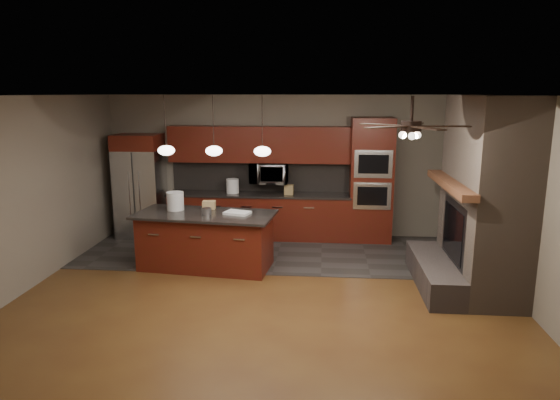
# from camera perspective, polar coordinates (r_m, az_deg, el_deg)

# --- Properties ---
(ground) EXTENTS (7.00, 7.00, 0.00)m
(ground) POSITION_cam_1_polar(r_m,az_deg,el_deg) (7.43, -1.41, -10.26)
(ground) COLOR brown
(ground) RESTS_ON ground
(ceiling) EXTENTS (7.00, 6.00, 0.02)m
(ceiling) POSITION_cam_1_polar(r_m,az_deg,el_deg) (6.87, -1.53, 11.87)
(ceiling) COLOR white
(ceiling) RESTS_ON back_wall
(back_wall) EXTENTS (7.00, 0.02, 2.80)m
(back_wall) POSITION_cam_1_polar(r_m,az_deg,el_deg) (9.96, 0.45, 3.88)
(back_wall) COLOR #726A5B
(back_wall) RESTS_ON ground
(right_wall) EXTENTS (0.02, 6.00, 2.80)m
(right_wall) POSITION_cam_1_polar(r_m,az_deg,el_deg) (7.49, 26.20, -0.14)
(right_wall) COLOR #726A5B
(right_wall) RESTS_ON ground
(left_wall) EXTENTS (0.02, 6.00, 2.80)m
(left_wall) POSITION_cam_1_polar(r_m,az_deg,el_deg) (8.18, -26.63, 0.76)
(left_wall) COLOR #726A5B
(left_wall) RESTS_ON ground
(slate_tile_patch) EXTENTS (7.00, 2.40, 0.01)m
(slate_tile_patch) POSITION_cam_1_polar(r_m,az_deg,el_deg) (9.11, -0.16, -5.93)
(slate_tile_patch) COLOR #33302E
(slate_tile_patch) RESTS_ON ground
(fireplace_column) EXTENTS (1.30, 2.10, 2.80)m
(fireplace_column) POSITION_cam_1_polar(r_m,az_deg,el_deg) (7.73, 21.89, -0.20)
(fireplace_column) COLOR brown
(fireplace_column) RESTS_ON ground
(back_cabinetry) EXTENTS (3.59, 0.64, 2.20)m
(back_cabinetry) POSITION_cam_1_polar(r_m,az_deg,el_deg) (9.85, -2.43, 0.78)
(back_cabinetry) COLOR #53130F
(back_cabinetry) RESTS_ON ground
(oven_tower) EXTENTS (0.80, 0.63, 2.38)m
(oven_tower) POSITION_cam_1_polar(r_m,az_deg,el_deg) (9.71, 10.37, 2.21)
(oven_tower) COLOR #53130F
(oven_tower) RESTS_ON ground
(microwave) EXTENTS (0.73, 0.41, 0.50)m
(microwave) POSITION_cam_1_polar(r_m,az_deg,el_deg) (9.76, -1.28, 3.10)
(microwave) COLOR silver
(microwave) RESTS_ON back_cabinetry
(refrigerator) EXTENTS (0.87, 0.75, 2.05)m
(refrigerator) POSITION_cam_1_polar(r_m,az_deg,el_deg) (10.27, -15.68, 1.54)
(refrigerator) COLOR silver
(refrigerator) RESTS_ON ground
(kitchen_island) EXTENTS (2.34, 1.26, 0.92)m
(kitchen_island) POSITION_cam_1_polar(r_m,az_deg,el_deg) (8.30, -8.48, -4.57)
(kitchen_island) COLOR #53130F
(kitchen_island) RESTS_ON ground
(white_bucket) EXTENTS (0.32, 0.32, 0.30)m
(white_bucket) POSITION_cam_1_polar(r_m,az_deg,el_deg) (8.47, -11.88, -0.12)
(white_bucket) COLOR silver
(white_bucket) RESTS_ON kitchen_island
(paint_can) EXTENTS (0.21, 0.21, 0.10)m
(paint_can) POSITION_cam_1_polar(r_m,az_deg,el_deg) (8.09, -8.40, -1.28)
(paint_can) COLOR #9E9EA3
(paint_can) RESTS_ON kitchen_island
(paint_tray) EXTENTS (0.46, 0.38, 0.04)m
(paint_tray) POSITION_cam_1_polar(r_m,az_deg,el_deg) (8.07, -4.90, -1.47)
(paint_tray) COLOR white
(paint_tray) RESTS_ON kitchen_island
(cardboard_box) EXTENTS (0.22, 0.17, 0.13)m
(cardboard_box) POSITION_cam_1_polar(r_m,az_deg,el_deg) (8.48, -8.11, -0.55)
(cardboard_box) COLOR tan
(cardboard_box) RESTS_ON kitchen_island
(counter_bucket) EXTENTS (0.31, 0.31, 0.28)m
(counter_bucket) POSITION_cam_1_polar(r_m,az_deg,el_deg) (9.85, -5.45, 1.61)
(counter_bucket) COLOR white
(counter_bucket) RESTS_ON back_cabinetry
(counter_box) EXTENTS (0.18, 0.14, 0.19)m
(counter_box) POSITION_cam_1_polar(r_m,az_deg,el_deg) (9.68, 1.03, 1.20)
(counter_box) COLOR #9D8251
(counter_box) RESTS_ON back_cabinetry
(pendant_left) EXTENTS (0.26, 0.26, 0.92)m
(pendant_left) POSITION_cam_1_polar(r_m,az_deg,el_deg) (7.96, -12.87, 5.58)
(pendant_left) COLOR black
(pendant_left) RESTS_ON ceiling
(pendant_center) EXTENTS (0.26, 0.26, 0.92)m
(pendant_center) POSITION_cam_1_polar(r_m,az_deg,el_deg) (7.76, -7.56, 5.62)
(pendant_center) COLOR black
(pendant_center) RESTS_ON ceiling
(pendant_right) EXTENTS (0.26, 0.26, 0.92)m
(pendant_right) POSITION_cam_1_polar(r_m,az_deg,el_deg) (7.63, -2.03, 5.61)
(pendant_right) COLOR black
(pendant_right) RESTS_ON ceiling
(ceiling_fan) EXTENTS (1.27, 1.33, 0.41)m
(ceiling_fan) POSITION_cam_1_polar(r_m,az_deg,el_deg) (6.13, 14.76, 8.25)
(ceiling_fan) COLOR black
(ceiling_fan) RESTS_ON ceiling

